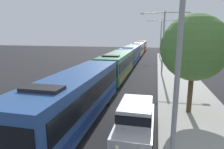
{
  "coord_description": "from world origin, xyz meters",
  "views": [
    {
      "loc": [
        3.3,
        1.0,
        5.39
      ],
      "look_at": [
        -0.15,
        16.04,
        2.12
      ],
      "focal_mm": 30.98,
      "sensor_mm": 36.0,
      "label": 1
    }
  ],
  "objects_px": {
    "streetlamp_far": "(161,35)",
    "roadside_tree": "(194,48)",
    "bus_second_in_line": "(117,65)",
    "streetlamp_mid": "(164,36)",
    "bus_lead": "(77,96)",
    "bus_rear": "(141,46)",
    "bus_middle": "(131,54)",
    "bus_fourth_in_line": "(138,49)",
    "streetlamp_near": "(181,29)",
    "white_suv": "(136,119)"
  },
  "relations": [
    {
      "from": "bus_fourth_in_line",
      "to": "bus_rear",
      "type": "height_order",
      "value": "same"
    },
    {
      "from": "bus_second_in_line",
      "to": "streetlamp_far",
      "type": "height_order",
      "value": "streetlamp_far"
    },
    {
      "from": "streetlamp_near",
      "to": "bus_fourth_in_line",
      "type": "bearing_deg",
      "value": 97.47
    },
    {
      "from": "bus_lead",
      "to": "bus_middle",
      "type": "bearing_deg",
      "value": 90.0
    },
    {
      "from": "bus_rear",
      "to": "streetlamp_mid",
      "type": "relative_size",
      "value": 1.43
    },
    {
      "from": "streetlamp_near",
      "to": "bus_lead",
      "type": "bearing_deg",
      "value": 150.28
    },
    {
      "from": "bus_second_in_line",
      "to": "roadside_tree",
      "type": "height_order",
      "value": "roadside_tree"
    },
    {
      "from": "roadside_tree",
      "to": "bus_second_in_line",
      "type": "bearing_deg",
      "value": 126.01
    },
    {
      "from": "bus_middle",
      "to": "bus_rear",
      "type": "bearing_deg",
      "value": 90.0
    },
    {
      "from": "bus_middle",
      "to": "bus_fourth_in_line",
      "type": "distance_m",
      "value": 13.31
    },
    {
      "from": "bus_middle",
      "to": "roadside_tree",
      "type": "height_order",
      "value": "roadside_tree"
    },
    {
      "from": "streetlamp_mid",
      "to": "streetlamp_far",
      "type": "bearing_deg",
      "value": 90.0
    },
    {
      "from": "bus_rear",
      "to": "streetlamp_near",
      "type": "distance_m",
      "value": 54.11
    },
    {
      "from": "bus_lead",
      "to": "bus_second_in_line",
      "type": "bearing_deg",
      "value": 90.0
    },
    {
      "from": "white_suv",
      "to": "streetlamp_near",
      "type": "bearing_deg",
      "value": -50.71
    },
    {
      "from": "bus_fourth_in_line",
      "to": "roadside_tree",
      "type": "bearing_deg",
      "value": -78.86
    },
    {
      "from": "bus_middle",
      "to": "white_suv",
      "type": "height_order",
      "value": "bus_middle"
    },
    {
      "from": "bus_middle",
      "to": "streetlamp_mid",
      "type": "distance_m",
      "value": 11.29
    },
    {
      "from": "streetlamp_mid",
      "to": "bus_fourth_in_line",
      "type": "bearing_deg",
      "value": 103.42
    },
    {
      "from": "white_suv",
      "to": "bus_fourth_in_line",
      "type": "bearing_deg",
      "value": 95.41
    },
    {
      "from": "bus_lead",
      "to": "streetlamp_mid",
      "type": "distance_m",
      "value": 16.71
    },
    {
      "from": "bus_second_in_line",
      "to": "bus_middle",
      "type": "xyz_separation_m",
      "value": [
        0.0,
        12.37,
        0.0
      ]
    },
    {
      "from": "bus_lead",
      "to": "streetlamp_far",
      "type": "height_order",
      "value": "streetlamp_far"
    },
    {
      "from": "bus_fourth_in_line",
      "to": "streetlamp_near",
      "type": "height_order",
      "value": "streetlamp_near"
    },
    {
      "from": "roadside_tree",
      "to": "bus_middle",
      "type": "bearing_deg",
      "value": 107.56
    },
    {
      "from": "bus_fourth_in_line",
      "to": "white_suv",
      "type": "distance_m",
      "value": 39.26
    },
    {
      "from": "bus_second_in_line",
      "to": "bus_rear",
      "type": "bearing_deg",
      "value": 90.0
    },
    {
      "from": "bus_second_in_line",
      "to": "white_suv",
      "type": "xyz_separation_m",
      "value": [
        3.7,
        -13.4,
        -0.66
      ]
    },
    {
      "from": "streetlamp_mid",
      "to": "streetlamp_far",
      "type": "height_order",
      "value": "streetlamp_far"
    },
    {
      "from": "bus_second_in_line",
      "to": "roadside_tree",
      "type": "distance_m",
      "value": 12.13
    },
    {
      "from": "bus_second_in_line",
      "to": "streetlamp_mid",
      "type": "height_order",
      "value": "streetlamp_mid"
    },
    {
      "from": "white_suv",
      "to": "roadside_tree",
      "type": "bearing_deg",
      "value": 50.03
    },
    {
      "from": "bus_middle",
      "to": "bus_fourth_in_line",
      "type": "xyz_separation_m",
      "value": [
        -0.0,
        13.31,
        -0.0
      ]
    },
    {
      "from": "bus_lead",
      "to": "bus_rear",
      "type": "xyz_separation_m",
      "value": [
        -0.0,
        50.62,
        -0.0
      ]
    },
    {
      "from": "bus_second_in_line",
      "to": "bus_rear",
      "type": "height_order",
      "value": "same"
    },
    {
      "from": "bus_middle",
      "to": "streetlamp_near",
      "type": "bearing_deg",
      "value": -79.03
    },
    {
      "from": "white_suv",
      "to": "streetlamp_near",
      "type": "height_order",
      "value": "streetlamp_near"
    },
    {
      "from": "bus_fourth_in_line",
      "to": "bus_rear",
      "type": "bearing_deg",
      "value": 90.0
    },
    {
      "from": "bus_second_in_line",
      "to": "white_suv",
      "type": "bearing_deg",
      "value": -74.57
    },
    {
      "from": "bus_lead",
      "to": "bus_rear",
      "type": "bearing_deg",
      "value": 90.0
    },
    {
      "from": "streetlamp_far",
      "to": "roadside_tree",
      "type": "relative_size",
      "value": 1.27
    },
    {
      "from": "bus_rear",
      "to": "bus_fourth_in_line",
      "type": "bearing_deg",
      "value": -90.0
    },
    {
      "from": "bus_lead",
      "to": "streetlamp_far",
      "type": "xyz_separation_m",
      "value": [
        5.4,
        33.98,
        3.52
      ]
    },
    {
      "from": "streetlamp_mid",
      "to": "bus_rear",
      "type": "bearing_deg",
      "value": 98.73
    },
    {
      "from": "bus_lead",
      "to": "bus_second_in_line",
      "type": "xyz_separation_m",
      "value": [
        -0.0,
        12.4,
        -0.0
      ]
    },
    {
      "from": "bus_fourth_in_line",
      "to": "white_suv",
      "type": "height_order",
      "value": "bus_fourth_in_line"
    },
    {
      "from": "white_suv",
      "to": "streetlamp_far",
      "type": "distance_m",
      "value": 35.27
    },
    {
      "from": "bus_middle",
      "to": "bus_lead",
      "type": "bearing_deg",
      "value": -90.0
    },
    {
      "from": "streetlamp_mid",
      "to": "roadside_tree",
      "type": "distance_m",
      "value": 12.7
    },
    {
      "from": "bus_rear",
      "to": "bus_second_in_line",
      "type": "bearing_deg",
      "value": -90.0
    }
  ]
}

